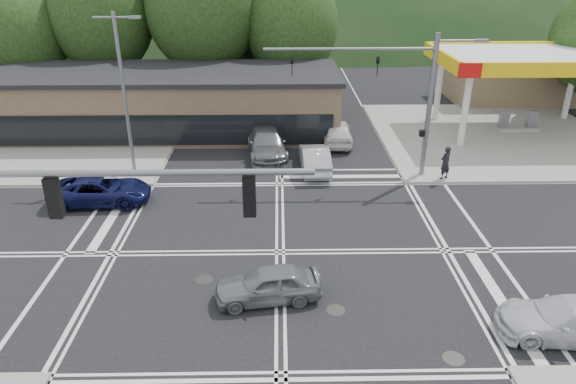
{
  "coord_description": "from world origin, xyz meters",
  "views": [
    {
      "loc": [
        0.0,
        -18.94,
        11.71
      ],
      "look_at": [
        0.4,
        3.14,
        1.4
      ],
      "focal_mm": 32.0,
      "sensor_mm": 36.0,
      "label": 1
    }
  ],
  "objects_px": {
    "car_blue_west": "(100,190)",
    "pedestrian": "(445,163)",
    "car_queue_b": "(337,132)",
    "car_grey_center": "(268,284)",
    "car_silver_east": "(571,319)",
    "car_northbound": "(267,143)",
    "car_queue_a": "(315,158)"
  },
  "relations": [
    {
      "from": "car_queue_b",
      "to": "pedestrian",
      "type": "height_order",
      "value": "pedestrian"
    },
    {
      "from": "car_queue_a",
      "to": "car_queue_b",
      "type": "xyz_separation_m",
      "value": [
        1.83,
        4.8,
        0.05
      ]
    },
    {
      "from": "car_queue_b",
      "to": "car_northbound",
      "type": "height_order",
      "value": "car_northbound"
    },
    {
      "from": "car_queue_b",
      "to": "pedestrian",
      "type": "bearing_deg",
      "value": 132.14
    },
    {
      "from": "car_queue_a",
      "to": "car_blue_west",
      "type": "bearing_deg",
      "value": 18.65
    },
    {
      "from": "car_grey_center",
      "to": "car_queue_b",
      "type": "relative_size",
      "value": 0.83
    },
    {
      "from": "car_blue_west",
      "to": "car_grey_center",
      "type": "bearing_deg",
      "value": -136.13
    },
    {
      "from": "car_queue_a",
      "to": "car_queue_b",
      "type": "bearing_deg",
      "value": -112.73
    },
    {
      "from": "car_silver_east",
      "to": "car_queue_b",
      "type": "bearing_deg",
      "value": -156.69
    },
    {
      "from": "car_grey_center",
      "to": "pedestrian",
      "type": "xyz_separation_m",
      "value": [
        9.72,
        10.78,
        0.44
      ]
    },
    {
      "from": "car_silver_east",
      "to": "car_grey_center",
      "type": "bearing_deg",
      "value": -95.42
    },
    {
      "from": "car_blue_west",
      "to": "car_northbound",
      "type": "relative_size",
      "value": 0.9
    },
    {
      "from": "car_silver_east",
      "to": "pedestrian",
      "type": "xyz_separation_m",
      "value": [
        -0.37,
        13.0,
        0.41
      ]
    },
    {
      "from": "pedestrian",
      "to": "car_queue_b",
      "type": "bearing_deg",
      "value": -81.92
    },
    {
      "from": "car_queue_a",
      "to": "pedestrian",
      "type": "bearing_deg",
      "value": 164.86
    },
    {
      "from": "pedestrian",
      "to": "car_blue_west",
      "type": "bearing_deg",
      "value": -23.66
    },
    {
      "from": "car_northbound",
      "to": "car_silver_east",
      "type": "bearing_deg",
      "value": -65.07
    },
    {
      "from": "pedestrian",
      "to": "car_silver_east",
      "type": "bearing_deg",
      "value": 60.25
    },
    {
      "from": "car_silver_east",
      "to": "car_northbound",
      "type": "height_order",
      "value": "car_northbound"
    },
    {
      "from": "car_grey_center",
      "to": "car_queue_b",
      "type": "xyz_separation_m",
      "value": [
        4.37,
        17.28,
        0.14
      ]
    },
    {
      "from": "car_grey_center",
      "to": "car_silver_east",
      "type": "xyz_separation_m",
      "value": [
        10.1,
        -2.22,
        0.03
      ]
    },
    {
      "from": "car_blue_west",
      "to": "car_queue_b",
      "type": "bearing_deg",
      "value": -58.01
    },
    {
      "from": "car_grey_center",
      "to": "pedestrian",
      "type": "bearing_deg",
      "value": 129.79
    },
    {
      "from": "car_grey_center",
      "to": "car_queue_b",
      "type": "bearing_deg",
      "value": 157.64
    },
    {
      "from": "car_queue_b",
      "to": "car_northbound",
      "type": "xyz_separation_m",
      "value": [
        -4.71,
        -2.31,
        0.01
      ]
    },
    {
      "from": "car_grey_center",
      "to": "car_blue_west",
      "type": "bearing_deg",
      "value": -141.75
    },
    {
      "from": "car_silver_east",
      "to": "car_northbound",
      "type": "xyz_separation_m",
      "value": [
        -10.44,
        17.19,
        0.12
      ]
    },
    {
      "from": "car_blue_west",
      "to": "pedestrian",
      "type": "relative_size",
      "value": 2.64
    },
    {
      "from": "car_blue_west",
      "to": "pedestrian",
      "type": "height_order",
      "value": "pedestrian"
    },
    {
      "from": "car_grey_center",
      "to": "car_silver_east",
      "type": "relative_size",
      "value": 0.82
    },
    {
      "from": "car_queue_b",
      "to": "pedestrian",
      "type": "relative_size",
      "value": 2.47
    },
    {
      "from": "car_grey_center",
      "to": "car_queue_a",
      "type": "xyz_separation_m",
      "value": [
        2.54,
        12.48,
        0.08
      ]
    }
  ]
}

